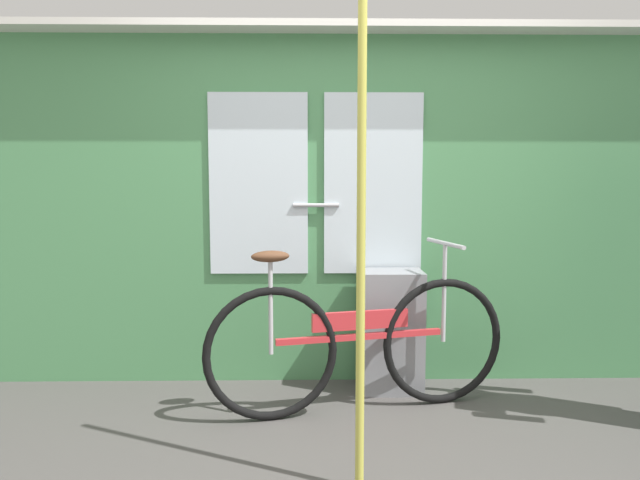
{
  "coord_description": "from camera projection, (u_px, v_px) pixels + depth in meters",
  "views": [
    {
      "loc": [
        -0.25,
        -2.51,
        1.29
      ],
      "look_at": [
        -0.19,
        0.58,
        0.96
      ],
      "focal_mm": 34.16,
      "sensor_mm": 36.0,
      "label": 1
    }
  ],
  "objects": [
    {
      "name": "ground_plane",
      "position": [
        366.0,
        478.0,
        2.64
      ],
      "size": [
        5.82,
        4.14,
        0.04
      ],
      "primitive_type": "cube",
      "color": "#474442"
    },
    {
      "name": "train_door_wall",
      "position": [
        347.0,
        200.0,
        3.77
      ],
      "size": [
        4.82,
        0.28,
        2.17
      ],
      "color": "#4C8C56",
      "rests_on": "ground_plane"
    },
    {
      "name": "bicycle_near_door",
      "position": [
        359.0,
        343.0,
        3.3
      ],
      "size": [
        1.66,
        0.55,
        0.93
      ],
      "rotation": [
        0.0,
        0.0,
        0.23
      ],
      "color": "black",
      "rests_on": "ground_plane"
    },
    {
      "name": "trash_bin_by_wall",
      "position": [
        390.0,
        331.0,
        3.65
      ],
      "size": [
        0.38,
        0.28,
        0.73
      ],
      "primitive_type": "cube",
      "color": "gray",
      "rests_on": "ground_plane"
    },
    {
      "name": "handrail_pole",
      "position": [
        361.0,
        232.0,
        2.4
      ],
      "size": [
        0.04,
        0.04,
        2.13
      ],
      "primitive_type": "cylinder",
      "color": "#C6C14C",
      "rests_on": "ground_plane"
    }
  ]
}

